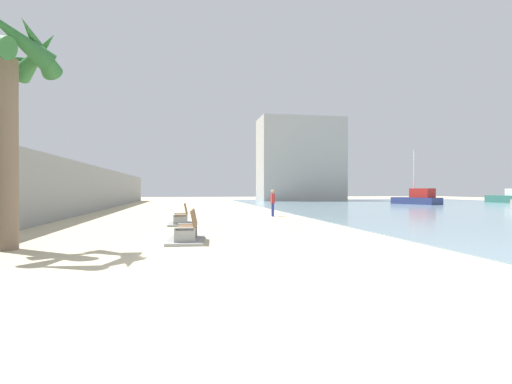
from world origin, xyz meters
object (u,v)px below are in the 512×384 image
object	(u,v)px
bench_near	(187,234)
boat_far_right	(418,198)
person_walking	(273,201)
palm_tree	(6,83)
bench_far	(181,220)

from	to	relation	value
bench_near	boat_far_right	size ratio (longest dim) A/B	0.37
person_walking	bench_near	bearing A→B (deg)	-115.64
palm_tree	bench_near	bearing A→B (deg)	9.81
palm_tree	bench_near	xyz separation A→B (m)	(4.67, 0.81, -4.14)
palm_tree	bench_near	size ratio (longest dim) A/B	2.83
palm_tree	bench_far	distance (m)	9.04
bench_near	person_walking	bearing A→B (deg)	64.36
bench_far	palm_tree	bearing A→B (deg)	-123.40
palm_tree	bench_far	bearing A→B (deg)	56.60
person_walking	boat_far_right	distance (m)	24.73
bench_near	bench_far	distance (m)	5.91
bench_far	person_walking	size ratio (longest dim) A/B	1.33
palm_tree	person_walking	distance (m)	15.26
palm_tree	boat_far_right	size ratio (longest dim) A/B	1.05
bench_far	bench_near	bearing A→B (deg)	-87.66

